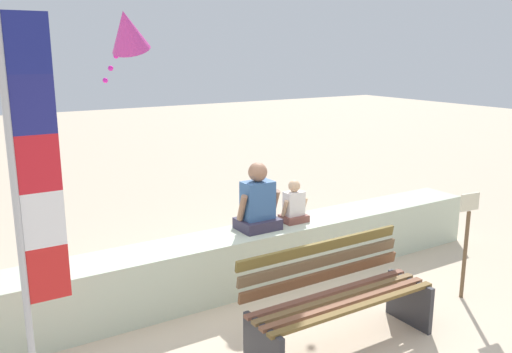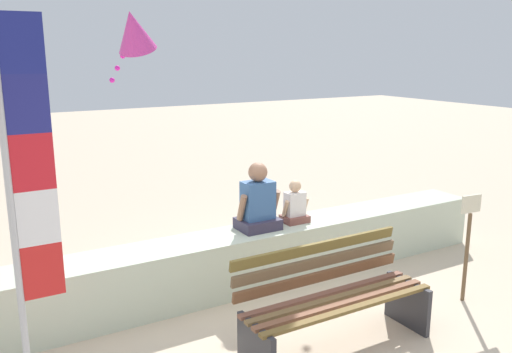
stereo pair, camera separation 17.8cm
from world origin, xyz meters
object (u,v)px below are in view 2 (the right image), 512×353
at_px(park_bench, 333,300).
at_px(person_adult, 258,203).
at_px(flag_banner, 24,186).
at_px(person_child, 295,206).
at_px(kite_magenta, 134,31).
at_px(sign_post, 468,238).

relative_size(park_bench, person_adult, 2.37).
distance_m(park_bench, person_adult, 1.55).
bearing_deg(flag_banner, person_child, 16.84).
xyz_separation_m(park_bench, person_child, (0.59, 1.46, 0.39)).
xyz_separation_m(park_bench, kite_magenta, (-0.19, 4.58, 2.40)).
distance_m(person_child, kite_magenta, 3.78).
distance_m(person_adult, kite_magenta, 3.66).
bearing_deg(person_adult, park_bench, -94.03).
xyz_separation_m(park_bench, flag_banner, (-2.31, 0.59, 1.19)).
relative_size(person_child, sign_post, 0.43).
height_order(person_adult, flag_banner, flag_banner).
xyz_separation_m(flag_banner, sign_post, (4.03, -0.59, -0.93)).
bearing_deg(sign_post, kite_magenta, 112.63).
relative_size(person_child, flag_banner, 0.18).
bearing_deg(sign_post, person_adult, 137.71).
xyz_separation_m(person_child, sign_post, (1.13, -1.47, -0.14)).
bearing_deg(flag_banner, sign_post, -8.33).
height_order(park_bench, person_child, person_child).
bearing_deg(sign_post, flag_banner, 171.67).
relative_size(park_bench, person_child, 3.61).
xyz_separation_m(person_child, kite_magenta, (-0.78, 3.11, 2.00)).
bearing_deg(flag_banner, person_adult, 19.98).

